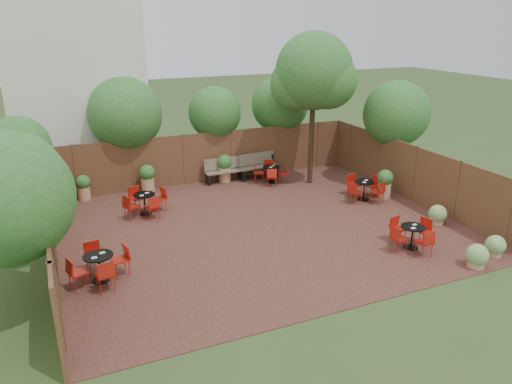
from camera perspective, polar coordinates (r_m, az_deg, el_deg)
name	(u,v)px	position (r m, az deg, el deg)	size (l,w,h in m)	color
ground	(260,227)	(15.30, 0.43, -4.16)	(80.00, 80.00, 0.00)	#354F23
courtyard_paving	(260,227)	(15.29, 0.43, -4.12)	(12.00, 10.00, 0.02)	#331A14
fence_back	(209,157)	(19.37, -5.56, 4.12)	(12.00, 0.08, 2.00)	brown
fence_left	(51,229)	(13.81, -23.04, -4.07)	(0.08, 10.00, 2.00)	brown
fence_right	(414,174)	(18.07, 18.13, 2.04)	(0.08, 10.00, 2.00)	brown
neighbour_building	(74,77)	(20.92, -20.62, 12.54)	(5.00, 4.00, 8.00)	silver
overhang_foliage	(188,129)	(16.32, -8.04, 7.36)	(15.95, 10.96, 2.77)	#276220
courtyard_tree	(314,76)	(18.53, 6.83, 13.42)	(2.95, 2.88, 5.78)	black
park_bench_left	(224,170)	(19.32, -3.81, 2.63)	(1.57, 0.52, 0.96)	brown
park_bench_right	(258,165)	(19.83, 0.20, 3.19)	(1.65, 0.65, 1.00)	brown
bistro_tables	(258,209)	(15.54, 0.22, -2.05)	(10.91, 8.30, 0.83)	black
planters	(219,177)	(18.21, -4.36, 1.77)	(10.61, 4.69, 1.10)	tan
low_shrubs	(467,238)	(15.10, 23.64, -4.96)	(1.69, 3.21, 0.64)	tan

